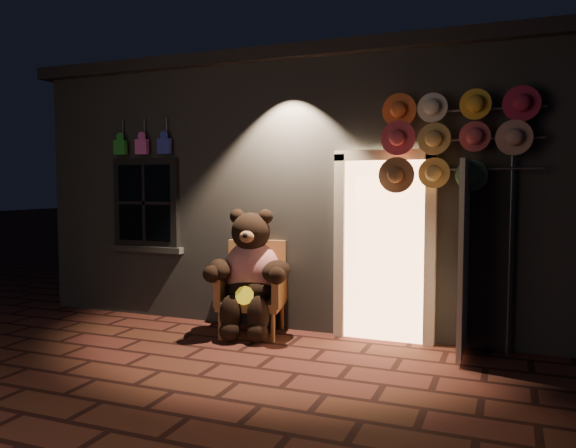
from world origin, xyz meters
The scene contains 5 objects.
ground centered at (0.00, 0.00, 0.00)m, with size 60.00×60.00×0.00m, color #4E231E.
shop_building centered at (0.00, 3.99, 1.74)m, with size 7.30×5.95×3.51m.
wicker_armchair centered at (-0.18, 1.20, 0.55)m, with size 0.88×0.83×1.11m.
teddy_bear centered at (-0.16, 1.06, 0.76)m, with size 1.06×0.92×1.49m.
hat_rack centered at (2.09, 1.28, 2.27)m, with size 1.68×0.22×2.81m.
Camera 1 is at (2.68, -4.89, 1.79)m, focal length 35.00 mm.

